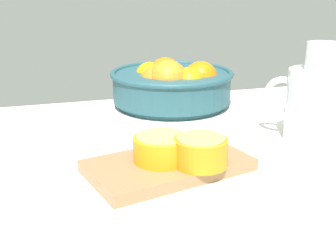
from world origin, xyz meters
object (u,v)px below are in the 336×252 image
at_px(fruit_bowl, 172,84).
at_px(cutting_board, 165,166).
at_px(orange_half_0, 201,151).
at_px(orange_half_1, 162,148).
at_px(juice_pitcher, 318,107).

xyz_separation_m(fruit_bowl, cutting_board, (-0.12, -0.35, -0.04)).
relative_size(fruit_bowl, orange_half_0, 3.50).
bearing_deg(orange_half_0, orange_half_1, 147.29).
bearing_deg(cutting_board, fruit_bowl, 71.52).
bearing_deg(orange_half_1, juice_pitcher, 8.79).
relative_size(juice_pitcher, orange_half_0, 2.30).
relative_size(orange_half_0, orange_half_1, 0.93).
bearing_deg(juice_pitcher, orange_half_0, -162.61).
bearing_deg(juice_pitcher, cutting_board, -170.79).
bearing_deg(orange_half_1, cutting_board, -15.27).
xyz_separation_m(fruit_bowl, orange_half_1, (-0.12, -0.35, -0.01)).
bearing_deg(fruit_bowl, cutting_board, -108.48).
height_order(juice_pitcher, orange_half_1, juice_pitcher).
distance_m(juice_pitcher, cutting_board, 0.31).
bearing_deg(orange_half_0, cutting_board, 145.58).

